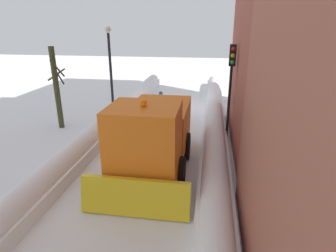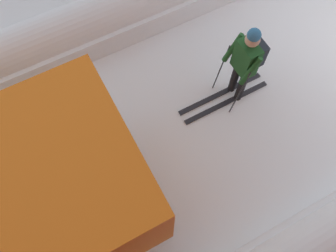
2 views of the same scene
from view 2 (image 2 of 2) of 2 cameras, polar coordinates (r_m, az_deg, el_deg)
skier at (r=6.02m, az=12.52°, el=10.14°), size 0.62×1.80×1.81m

